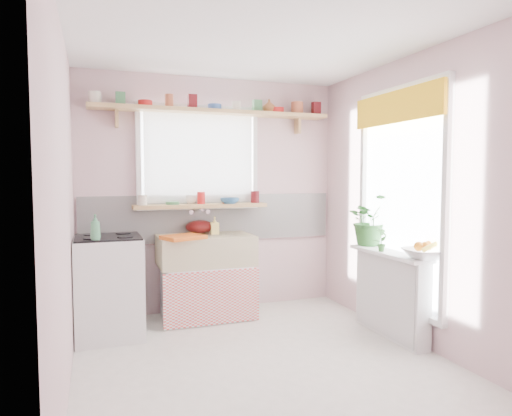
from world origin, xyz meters
name	(u,v)px	position (x,y,z in m)	size (l,w,h in m)	color
room	(297,184)	(0.66, 0.86, 1.37)	(3.20, 3.20, 3.20)	white
sink_unit	(206,276)	(-0.15, 1.29, 0.43)	(0.95, 0.65, 1.11)	white
cooker	(109,286)	(-1.10, 1.05, 0.46)	(0.58, 0.58, 0.93)	white
radiator_ledge	(391,293)	(1.30, 0.20, 0.40)	(0.22, 0.95, 0.78)	white
windowsill	(201,206)	(-0.15, 1.48, 1.14)	(1.40, 0.22, 0.04)	tan
pine_shelf	(215,112)	(0.00, 1.47, 2.12)	(2.52, 0.24, 0.04)	tan
shelf_crockery	(215,105)	(0.00, 1.47, 2.20)	(2.47, 0.11, 0.12)	silver
sill_crockery	(201,199)	(-0.15, 1.48, 1.22)	(1.35, 0.11, 0.12)	silver
dish_tray	(183,237)	(-0.41, 1.10, 0.87)	(0.37, 0.28, 0.04)	#D35712
colander	(200,227)	(-0.16, 1.50, 0.92)	(0.30, 0.30, 0.14)	#560E0F
jade_plant	(370,220)	(1.33, 0.60, 1.03)	(0.45, 0.39, 0.50)	#2B6428
fruit_bowl	(425,254)	(1.33, -0.20, 0.82)	(0.34, 0.34, 0.08)	white
herb_pot	(381,239)	(1.21, 0.24, 0.89)	(0.12, 0.08, 0.23)	#306729
soap_bottle_sink	(215,226)	(-0.03, 1.37, 0.94)	(0.08, 0.08, 0.18)	#F2DC6B
sill_cup	(191,199)	(-0.25, 1.54, 1.21)	(0.12, 0.12, 0.09)	white
sill_bowl	(230,201)	(0.14, 1.42, 1.19)	(0.20, 0.20, 0.06)	#2F669B
shelf_vase	(269,106)	(0.62, 1.49, 2.21)	(0.14, 0.14, 0.15)	#A05F31
cooker_bottle	(95,227)	(-1.21, 0.83, 1.02)	(0.08, 0.08, 0.22)	#468C60
fruit	(426,246)	(1.34, -0.19, 0.88)	(0.20, 0.14, 0.10)	orange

